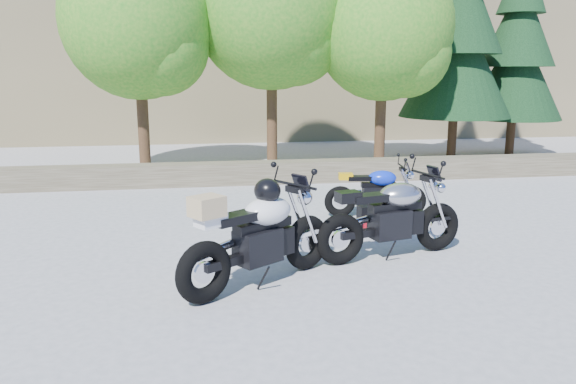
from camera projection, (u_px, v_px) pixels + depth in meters
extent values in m
plane|color=gray|center=(285.00, 261.00, 7.72)|extent=(90.00, 90.00, 0.00)
cube|color=#4E4634|center=(249.00, 173.00, 12.98)|extent=(22.00, 0.55, 0.50)
cylinder|color=#382314|center=(143.00, 114.00, 13.98)|extent=(0.28, 0.28, 3.02)
sphere|color=#207A1B|center=(138.00, 19.00, 13.50)|extent=(3.67, 3.67, 3.67)
sphere|color=#207A1B|center=(159.00, 47.00, 13.42)|extent=(2.38, 2.38, 2.38)
cylinder|color=#382314|center=(272.00, 105.00, 14.83)|extent=(0.28, 0.28, 3.36)
sphere|color=#207A1B|center=(271.00, 5.00, 14.30)|extent=(4.08, 4.08, 4.08)
sphere|color=#207A1B|center=(292.00, 34.00, 14.24)|extent=(2.64, 2.64, 2.64)
cylinder|color=#382314|center=(380.00, 114.00, 14.72)|extent=(0.28, 0.28, 2.91)
sphere|color=#207A1B|center=(383.00, 28.00, 14.26)|extent=(3.54, 3.54, 3.54)
sphere|color=#207A1B|center=(405.00, 53.00, 14.18)|extent=(2.29, 2.29, 2.29)
cylinder|color=#382314|center=(453.00, 123.00, 16.35)|extent=(0.26, 0.26, 2.16)
cone|color=black|center=(457.00, 59.00, 15.97)|extent=(3.17, 3.17, 3.24)
cone|color=black|center=(460.00, 1.00, 15.64)|extent=(2.45, 2.45, 2.88)
cylinder|color=#382314|center=(511.00, 124.00, 17.29)|extent=(0.26, 0.26, 1.92)
cone|color=black|center=(516.00, 71.00, 16.95)|extent=(2.82, 2.82, 2.88)
cone|color=black|center=(520.00, 23.00, 16.65)|extent=(2.18, 2.18, 2.56)
torus|color=black|center=(437.00, 227.00, 8.11)|extent=(0.73, 0.34, 0.71)
torus|color=black|center=(340.00, 239.00, 7.51)|extent=(0.73, 0.34, 0.71)
cylinder|color=silver|center=(437.00, 227.00, 8.11)|extent=(0.25, 0.10, 0.24)
cylinder|color=silver|center=(340.00, 239.00, 7.51)|extent=(0.25, 0.10, 0.24)
cube|color=black|center=(390.00, 224.00, 7.77)|extent=(0.59, 0.45, 0.40)
cube|color=black|center=(395.00, 206.00, 7.75)|extent=(0.79, 0.36, 0.11)
ellipsoid|color=#A7A8AC|center=(400.00, 195.00, 7.75)|extent=(0.72, 0.57, 0.34)
cube|color=black|center=(370.00, 198.00, 7.56)|extent=(0.59, 0.37, 0.10)
cube|color=black|center=(348.00, 197.00, 7.43)|extent=(0.35, 0.29, 0.14)
cylinder|color=black|center=(428.00, 175.00, 7.86)|extent=(0.21, 0.72, 0.04)
sphere|color=silver|center=(437.00, 187.00, 7.97)|extent=(0.20, 0.20, 0.20)
torus|color=black|center=(307.00, 242.00, 7.34)|extent=(0.70, 0.56, 0.72)
torus|color=black|center=(204.00, 272.00, 6.25)|extent=(0.70, 0.56, 0.72)
cylinder|color=silver|center=(307.00, 242.00, 7.34)|extent=(0.23, 0.18, 0.25)
cylinder|color=silver|center=(204.00, 272.00, 6.25)|extent=(0.23, 0.18, 0.25)
cube|color=black|center=(258.00, 246.00, 6.75)|extent=(0.64, 0.59, 0.41)
cube|color=black|center=(263.00, 225.00, 6.75)|extent=(0.76, 0.60, 0.11)
ellipsoid|color=silver|center=(268.00, 211.00, 6.77)|extent=(0.78, 0.73, 0.34)
cube|color=black|center=(235.00, 218.00, 6.44)|extent=(0.61, 0.53, 0.10)
cube|color=silver|center=(211.00, 220.00, 6.20)|extent=(0.39, 0.37, 0.15)
cylinder|color=black|center=(294.00, 185.00, 7.02)|extent=(0.45, 0.64, 0.04)
sphere|color=silver|center=(305.00, 198.00, 7.18)|extent=(0.20, 0.20, 0.20)
ellipsoid|color=black|center=(267.00, 191.00, 6.72)|extent=(0.45, 0.45, 0.30)
cube|color=tan|center=(207.00, 206.00, 6.13)|extent=(0.45, 0.43, 0.23)
torus|color=black|center=(411.00, 201.00, 10.03)|extent=(0.58, 0.21, 0.56)
torus|color=black|center=(340.00, 201.00, 10.00)|extent=(0.58, 0.21, 0.56)
cylinder|color=silver|center=(411.00, 201.00, 10.03)|extent=(0.20, 0.06, 0.19)
cylinder|color=silver|center=(340.00, 201.00, 10.00)|extent=(0.20, 0.06, 0.19)
cube|color=black|center=(375.00, 196.00, 9.99)|extent=(0.45, 0.32, 0.32)
cube|color=black|center=(378.00, 185.00, 9.95)|extent=(0.63, 0.22, 0.09)
ellipsoid|color=#0D29CB|center=(382.00, 178.00, 9.93)|extent=(0.54, 0.40, 0.27)
cube|color=black|center=(360.00, 178.00, 9.92)|extent=(0.46, 0.25, 0.08)
cube|color=#E2A90B|center=(346.00, 176.00, 9.90)|extent=(0.27, 0.21, 0.11)
cylinder|color=black|center=(402.00, 167.00, 9.89)|extent=(0.10, 0.58, 0.03)
sphere|color=silver|center=(410.00, 175.00, 9.93)|extent=(0.16, 0.16, 0.16)
cube|color=black|center=(367.00, 217.00, 9.23)|extent=(0.32, 0.25, 0.40)
cube|color=maroon|center=(370.00, 226.00, 9.14)|extent=(0.23, 0.07, 0.17)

